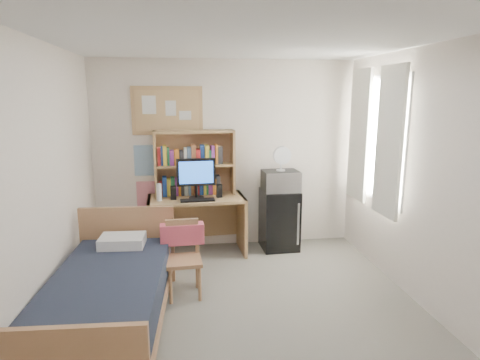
{
  "coord_description": "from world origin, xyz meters",
  "views": [
    {
      "loc": [
        -0.54,
        -3.43,
        2.11
      ],
      "look_at": [
        0.08,
        1.2,
        1.13
      ],
      "focal_mm": 30.0,
      "sensor_mm": 36.0,
      "label": 1
    }
  ],
  "objects": [
    {
      "name": "floor",
      "position": [
        0.0,
        0.0,
        -0.01
      ],
      "size": [
        3.6,
        4.2,
        0.02
      ],
      "primitive_type": "cube",
      "color": "gray",
      "rests_on": "ground"
    },
    {
      "name": "ceiling",
      "position": [
        0.0,
        0.0,
        2.6
      ],
      "size": [
        3.6,
        4.2,
        0.02
      ],
      "primitive_type": "cube",
      "color": "white",
      "rests_on": "wall_back"
    },
    {
      "name": "wall_back",
      "position": [
        0.0,
        2.1,
        1.3
      ],
      "size": [
        3.6,
        0.04,
        2.6
      ],
      "primitive_type": "cube",
      "color": "white",
      "rests_on": "floor"
    },
    {
      "name": "wall_front",
      "position": [
        0.0,
        -2.1,
        1.3
      ],
      "size": [
        3.6,
        0.04,
        2.6
      ],
      "primitive_type": "cube",
      "color": "white",
      "rests_on": "floor"
    },
    {
      "name": "wall_left",
      "position": [
        -1.8,
        0.0,
        1.3
      ],
      "size": [
        0.04,
        4.2,
        2.6
      ],
      "primitive_type": "cube",
      "color": "white",
      "rests_on": "floor"
    },
    {
      "name": "wall_right",
      "position": [
        1.8,
        0.0,
        1.3
      ],
      "size": [
        0.04,
        4.2,
        2.6
      ],
      "primitive_type": "cube",
      "color": "white",
      "rests_on": "floor"
    },
    {
      "name": "window_unit",
      "position": [
        1.75,
        1.2,
        1.6
      ],
      "size": [
        0.1,
        1.4,
        1.7
      ],
      "primitive_type": "cube",
      "color": "white",
      "rests_on": "wall_right"
    },
    {
      "name": "curtain_left",
      "position": [
        1.72,
        0.8,
        1.6
      ],
      "size": [
        0.04,
        0.55,
        1.7
      ],
      "primitive_type": "cube",
      "color": "white",
      "rests_on": "wall_right"
    },
    {
      "name": "curtain_right",
      "position": [
        1.72,
        1.6,
        1.6
      ],
      "size": [
        0.04,
        0.55,
        1.7
      ],
      "primitive_type": "cube",
      "color": "white",
      "rests_on": "wall_right"
    },
    {
      "name": "bulletin_board",
      "position": [
        -0.78,
        2.08,
        1.92
      ],
      "size": [
        0.94,
        0.03,
        0.64
      ],
      "primitive_type": "cube",
      "color": "tan",
      "rests_on": "wall_back"
    },
    {
      "name": "poster_wave",
      "position": [
        -1.1,
        2.09,
        1.25
      ],
      "size": [
        0.3,
        0.01,
        0.42
      ],
      "primitive_type": "cube",
      "color": "#27669F",
      "rests_on": "wall_back"
    },
    {
      "name": "poster_japan",
      "position": [
        -1.1,
        2.09,
        0.78
      ],
      "size": [
        0.28,
        0.01,
        0.36
      ],
      "primitive_type": "cube",
      "color": "#D52543",
      "rests_on": "wall_back"
    },
    {
      "name": "desk",
      "position": [
        -0.43,
        1.76,
        0.4
      ],
      "size": [
        1.3,
        0.7,
        0.79
      ],
      "primitive_type": "cube",
      "rotation": [
        0.0,
        0.0,
        0.06
      ],
      "color": "tan",
      "rests_on": "floor"
    },
    {
      "name": "desk_chair",
      "position": [
        -0.6,
        0.6,
        0.41
      ],
      "size": [
        0.43,
        0.43,
        0.81
      ],
      "primitive_type": "cube",
      "rotation": [
        0.0,
        0.0,
        0.06
      ],
      "color": "#AD7D52",
      "rests_on": "floor"
    },
    {
      "name": "mini_fridge",
      "position": [
        0.72,
        1.83,
        0.42
      ],
      "size": [
        0.51,
        0.51,
        0.83
      ],
      "primitive_type": "cube",
      "rotation": [
        0.0,
        0.0,
        0.03
      ],
      "color": "black",
      "rests_on": "floor"
    },
    {
      "name": "bed",
      "position": [
        -1.28,
        -0.02,
        0.27
      ],
      "size": [
        1.1,
        2.05,
        0.55
      ],
      "primitive_type": "cube",
      "rotation": [
        0.0,
        0.0,
        -0.05
      ],
      "color": "black",
      "rests_on": "floor"
    },
    {
      "name": "hutch",
      "position": [
        -0.44,
        1.91,
        1.23
      ],
      "size": [
        1.08,
        0.33,
        0.87
      ],
      "primitive_type": "cube",
      "rotation": [
        0.0,
        0.0,
        0.06
      ],
      "color": "tan",
      "rests_on": "desk"
    },
    {
      "name": "monitor",
      "position": [
        -0.43,
        1.7,
        1.06
      ],
      "size": [
        0.51,
        0.07,
        0.54
      ],
      "primitive_type": "cube",
      "rotation": [
        0.0,
        0.0,
        0.06
      ],
      "color": "black",
      "rests_on": "desk"
    },
    {
      "name": "keyboard",
      "position": [
        -0.42,
        1.56,
        0.81
      ],
      "size": [
        0.45,
        0.16,
        0.02
      ],
      "primitive_type": "cube",
      "rotation": [
        0.0,
        0.0,
        0.06
      ],
      "color": "black",
      "rests_on": "desk"
    },
    {
      "name": "speaker_left",
      "position": [
        -0.72,
        1.69,
        0.88
      ],
      "size": [
        0.08,
        0.08,
        0.18
      ],
      "primitive_type": "cube",
      "rotation": [
        0.0,
        0.0,
        0.06
      ],
      "color": "black",
      "rests_on": "desk"
    },
    {
      "name": "speaker_right",
      "position": [
        -0.13,
        1.72,
        0.88
      ],
      "size": [
        0.08,
        0.08,
        0.18
      ],
      "primitive_type": "cube",
      "rotation": [
        0.0,
        0.0,
        0.06
      ],
      "color": "black",
      "rests_on": "desk"
    },
    {
      "name": "water_bottle",
      "position": [
        -0.9,
        1.64,
        0.91
      ],
      "size": [
        0.07,
        0.07,
        0.23
      ],
      "primitive_type": "cylinder",
      "rotation": [
        0.0,
        0.0,
        0.06
      ],
      "color": "white",
      "rests_on": "desk"
    },
    {
      "name": "hoodie",
      "position": [
        -0.61,
        0.8,
        0.63
      ],
      "size": [
        0.48,
        0.17,
        0.23
      ],
      "primitive_type": "cube",
      "rotation": [
        0.0,
        0.0,
        0.06
      ],
      "color": "#CE4E5F",
      "rests_on": "desk_chair"
    },
    {
      "name": "microwave",
      "position": [
        0.72,
        1.81,
        0.97
      ],
      "size": [
        0.49,
        0.38,
        0.28
      ],
      "primitive_type": "cube",
      "rotation": [
        0.0,
        0.0,
        0.03
      ],
      "color": "silver",
      "rests_on": "mini_fridge"
    },
    {
      "name": "desk_fan",
      "position": [
        0.72,
        1.81,
        1.26
      ],
      "size": [
        0.25,
        0.25,
        0.3
      ],
      "primitive_type": "cylinder",
      "rotation": [
        0.0,
        0.0,
        0.03
      ],
      "color": "white",
      "rests_on": "microwave"
    },
    {
      "name": "pillow",
      "position": [
        -1.24,
        0.73,
        0.6
      ],
      "size": [
        0.48,
        0.35,
        0.11
      ],
      "primitive_type": "cube",
      "rotation": [
        0.0,
        0.0,
        -0.05
      ],
      "color": "white",
      "rests_on": "bed"
    }
  ]
}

